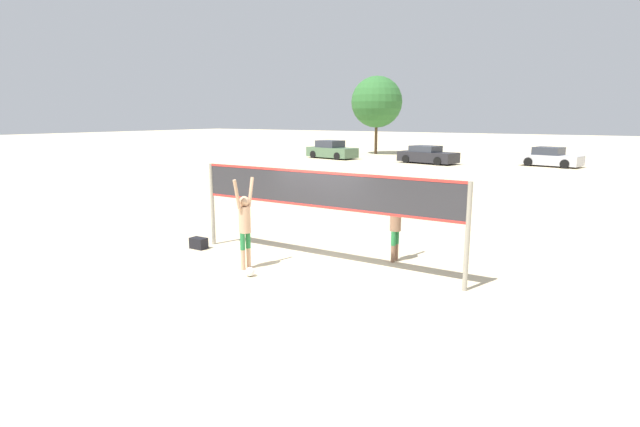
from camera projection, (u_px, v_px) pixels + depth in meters
ground_plane at (320, 264)px, 12.51m from camera, size 200.00×200.00×0.00m
volleyball_net at (320, 197)px, 12.18m from camera, size 7.39×0.10×2.33m
player_spiker at (245, 222)px, 11.88m from camera, size 0.28×0.71×2.21m
player_blocker at (396, 222)px, 12.52m from camera, size 0.28×0.68×1.96m
volleyball at (250, 272)px, 11.49m from camera, size 0.22×0.22×0.22m
gear_bag at (199, 243)px, 13.90m from camera, size 0.47×0.29×0.30m
parked_car_near at (427, 155)px, 38.93m from camera, size 4.87×2.72×1.37m
parked_car_mid at (550, 158)px, 36.60m from camera, size 4.42×2.61×1.41m
parked_car_far at (332, 150)px, 43.57m from camera, size 4.80×2.69×1.56m
tree_left_cluster at (377, 102)px, 48.01m from camera, size 4.91×4.91×7.44m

